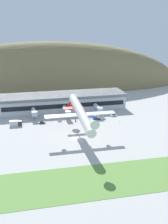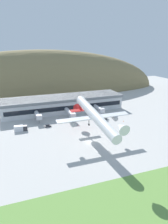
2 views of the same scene
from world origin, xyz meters
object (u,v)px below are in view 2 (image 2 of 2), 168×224
(traffic_cone_0, at_px, (123,121))
(service_car_1, at_px, (48,126))
(fuel_truck, at_px, (21,128))
(terminal_building, at_px, (63,103))
(box_truck, at_px, (102,118))
(cargo_airplane, at_px, (95,116))
(jetway_2, at_px, (99,109))
(service_car_0, at_px, (115,115))
(jetway_1, at_px, (70,113))
(jetway_0, at_px, (38,115))

(traffic_cone_0, bearing_deg, service_car_1, 170.28)
(fuel_truck, bearing_deg, traffic_cone_0, -6.82)
(terminal_building, distance_m, box_truck, 33.56)
(terminal_building, xyz_separation_m, box_truck, (17.52, -28.26, -4.50))
(cargo_airplane, height_order, fuel_truck, cargo_airplane)
(terminal_building, relative_size, jetway_2, 6.53)
(jetway_2, bearing_deg, service_car_1, -164.68)
(jetway_2, bearing_deg, service_car_0, -38.93)
(jetway_2, height_order, box_truck, jetway_2)
(jetway_2, height_order, cargo_airplane, cargo_airplane)
(jetway_1, relative_size, jetway_2, 1.22)
(jetway_1, distance_m, service_car_1, 19.02)
(cargo_airplane, relative_size, box_truck, 8.46)
(fuel_truck, bearing_deg, cargo_airplane, -40.53)
(jetway_1, distance_m, box_truck, 20.60)
(terminal_building, height_order, service_car_0, terminal_building)
(service_car_1, xyz_separation_m, traffic_cone_0, (46.08, -7.89, -0.32))
(service_car_1, bearing_deg, jetway_0, 108.50)
(service_car_0, distance_m, service_car_1, 46.19)
(jetway_2, relative_size, traffic_cone_0, 22.69)
(terminal_building, xyz_separation_m, jetway_2, (20.62, -17.15, -1.94))
(jetway_0, bearing_deg, box_truck, -17.04)
(jetway_1, height_order, service_car_1, jetway_1)
(fuel_truck, height_order, box_truck, fuel_truck)
(jetway_2, height_order, service_car_1, jetway_2)
(service_car_1, relative_size, box_truck, 0.62)
(fuel_truck, relative_size, box_truck, 1.14)
(jetway_2, distance_m, traffic_cone_0, 20.40)
(terminal_building, relative_size, box_truck, 13.52)
(jetway_2, height_order, fuel_truck, jetway_2)
(service_car_0, bearing_deg, traffic_cone_0, -89.88)
(cargo_airplane, height_order, service_car_0, cargo_airplane)
(terminal_building, bearing_deg, fuel_truck, -139.12)
(jetway_0, relative_size, box_truck, 1.90)
(jetway_2, xyz_separation_m, box_truck, (-3.10, -11.11, -2.56))
(box_truck, bearing_deg, terminal_building, 121.80)
(jetway_0, bearing_deg, traffic_cone_0, -20.71)
(terminal_building, relative_size, jetway_1, 5.37)
(service_car_1, distance_m, traffic_cone_0, 46.75)
(service_car_1, bearing_deg, box_truck, -1.32)
(jetway_2, bearing_deg, jetway_0, 179.17)
(box_truck, bearing_deg, cargo_airplane, -121.90)
(service_car_0, bearing_deg, terminal_building, 140.49)
(service_car_1, distance_m, fuel_truck, 15.36)
(service_car_1, xyz_separation_m, fuel_truck, (-15.32, -0.55, 0.88))
(terminal_building, distance_m, jetway_0, 26.57)
(jetway_1, xyz_separation_m, service_car_1, (-16.51, -8.80, -3.39))
(jetway_2, relative_size, cargo_airplane, 0.24)
(jetway_1, relative_size, service_car_1, 4.05)
(jetway_0, xyz_separation_m, jetway_1, (20.17, -2.11, 0.00))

